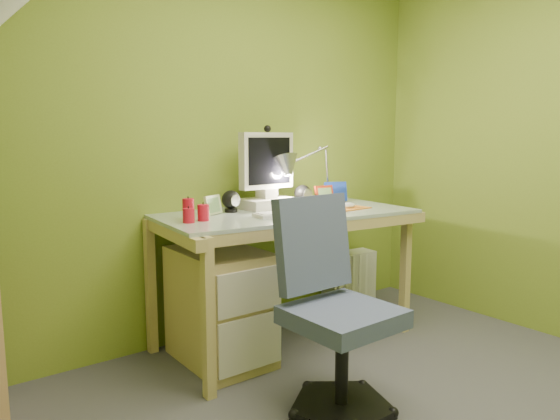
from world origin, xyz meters
TOP-DOWN VIEW (x-y plane):
  - wall_back at (0.00, 1.60)m, footprint 3.20×0.01m
  - desk at (0.21, 1.23)m, footprint 1.55×0.88m
  - monitor at (0.21, 1.41)m, footprint 0.39×0.24m
  - speaker_left at (-0.06, 1.39)m, footprint 0.13×0.13m
  - speaker_right at (0.48, 1.39)m, footprint 0.11×0.11m
  - keyboard at (0.13, 1.09)m, footprint 0.41×0.17m
  - mousepad at (0.59, 1.09)m, footprint 0.25×0.19m
  - mouse at (0.59, 1.09)m, footprint 0.12×0.08m
  - amber_tumbler at (0.39, 1.15)m, footprint 0.08×0.08m
  - candle_cluster at (-0.39, 1.24)m, footprint 0.18×0.16m
  - photo_frame_red at (0.63, 1.35)m, footprint 0.14×0.03m
  - photo_frame_blue at (0.77, 1.39)m, footprint 0.15×0.07m
  - photo_frame_green at (-0.19, 1.37)m, footprint 0.12×0.07m
  - desk_lamp at (0.66, 1.41)m, footprint 0.52×0.26m
  - task_chair at (-0.08, 0.43)m, footprint 0.51×0.51m
  - radiator at (1.02, 1.50)m, footprint 0.40×0.19m

SIDE VIEW (x-z plane):
  - radiator at x=1.02m, z-range 0.00..0.39m
  - desk at x=0.21m, z-range 0.00..0.80m
  - task_chair at x=-0.08m, z-range 0.00..0.91m
  - mousepad at x=0.59m, z-range 0.80..0.80m
  - keyboard at x=0.13m, z-range 0.80..0.82m
  - mouse at x=0.59m, z-range 0.80..0.84m
  - amber_tumbler at x=0.39m, z-range 0.80..0.88m
  - photo_frame_green at x=-0.19m, z-range 0.80..0.91m
  - candle_cluster at x=-0.39m, z-range 0.80..0.91m
  - photo_frame_red at x=0.63m, z-range 0.80..0.92m
  - speaker_left at x=-0.06m, z-range 0.80..0.93m
  - speaker_right at x=0.48m, z-range 0.80..0.93m
  - photo_frame_blue at x=0.77m, z-range 0.80..0.93m
  - monitor at x=0.21m, z-range 0.80..1.31m
  - desk_lamp at x=0.66m, z-range 0.80..1.34m
  - wall_back at x=0.00m, z-range 0.00..2.40m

